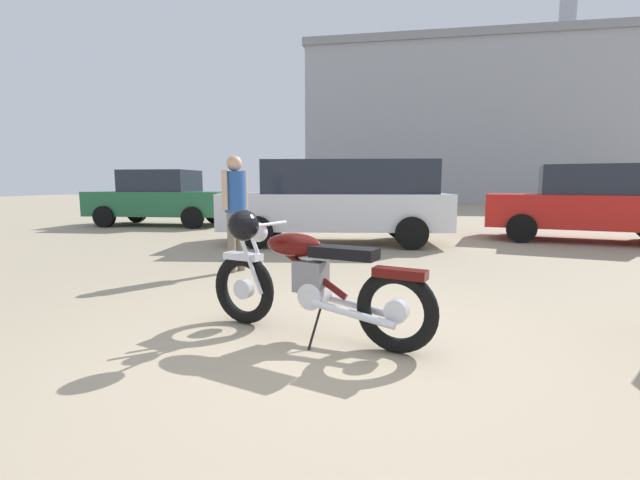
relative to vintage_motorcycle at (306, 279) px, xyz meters
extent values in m
plane|color=gray|center=(0.30, -0.37, -0.49)|extent=(80.00, 80.00, 0.00)
torus|color=black|center=(-0.63, 0.21, -0.17)|extent=(0.65, 0.28, 0.64)
cylinder|color=silver|center=(-0.63, 0.21, -0.17)|extent=(0.19, 0.13, 0.18)
torus|color=black|center=(0.75, -0.19, -0.17)|extent=(0.65, 0.28, 0.64)
cylinder|color=silver|center=(0.75, -0.19, -0.17)|extent=(0.19, 0.13, 0.18)
cube|color=silver|center=(-0.63, 0.21, 0.13)|extent=(0.38, 0.22, 0.06)
cube|color=#4C0C0A|center=(0.77, -0.19, 0.12)|extent=(0.42, 0.23, 0.07)
cylinder|color=silver|center=(-0.53, 0.10, 0.11)|extent=(0.28, 0.11, 0.58)
cylinder|color=silver|center=(-0.49, 0.24, 0.11)|extent=(0.28, 0.11, 0.58)
sphere|color=silver|center=(-0.47, 0.16, 0.35)|extent=(0.17, 0.17, 0.17)
cylinder|color=silver|center=(-0.39, 0.14, 0.42)|extent=(0.20, 0.60, 0.03)
sphere|color=black|center=(-0.47, -0.15, 0.44)|extent=(0.25, 0.25, 0.25)
cylinder|color=#4C0C0A|center=(0.00, 0.03, 0.09)|extent=(0.74, 0.26, 0.47)
ellipsoid|color=#4C0C0A|center=(-0.11, 0.06, 0.27)|extent=(0.56, 0.35, 0.20)
cube|color=black|center=(0.33, -0.07, 0.24)|extent=(0.57, 0.34, 0.09)
cube|color=slate|center=(0.04, 0.02, 0.02)|extent=(0.30, 0.24, 0.26)
cylinder|color=silver|center=(0.08, 0.00, -0.13)|extent=(0.27, 0.25, 0.22)
cylinder|color=silver|center=(0.42, -0.20, -0.21)|extent=(0.69, 0.25, 0.14)
cylinder|color=silver|center=(0.47, 0.00, -0.21)|extent=(0.69, 0.25, 0.14)
cylinder|color=black|center=(0.13, -0.19, -0.33)|extent=(0.08, 0.23, 0.33)
cylinder|color=#706656|center=(-1.71, 2.31, -0.06)|extent=(0.12, 0.12, 0.86)
cylinder|color=#706656|center=(-1.64, 2.47, -0.06)|extent=(0.12, 0.12, 0.86)
cylinder|color=#234C93|center=(-1.67, 2.39, 0.66)|extent=(0.30, 0.30, 0.58)
cylinder|color=tan|center=(-1.75, 2.21, 0.69)|extent=(0.08, 0.08, 0.55)
cylinder|color=tan|center=(-1.60, 2.56, 0.69)|extent=(0.08, 0.08, 0.55)
sphere|color=tan|center=(-1.67, 2.39, 1.06)|extent=(0.22, 0.22, 0.22)
cylinder|color=black|center=(3.38, 8.33, -0.18)|extent=(0.65, 0.31, 0.62)
cylinder|color=black|center=(3.05, 6.64, -0.18)|extent=(0.65, 0.31, 0.62)
cube|color=red|center=(4.54, 7.23, 0.18)|extent=(4.45, 2.48, 0.72)
cube|color=#232833|center=(4.54, 7.23, 0.86)|extent=(2.26, 1.91, 0.64)
cylinder|color=black|center=(-2.19, 4.56, -0.17)|extent=(0.67, 0.32, 0.64)
cylinder|color=black|center=(-2.50, 6.29, -0.17)|extent=(0.67, 0.32, 0.64)
cylinder|color=black|center=(0.76, 5.09, -0.17)|extent=(0.67, 0.32, 0.64)
cylinder|color=black|center=(0.45, 6.82, -0.17)|extent=(0.67, 0.32, 0.64)
cube|color=silver|center=(-0.87, 5.69, 0.20)|extent=(4.94, 2.56, 0.74)
cube|color=#232833|center=(-0.57, 5.75, 0.91)|extent=(3.73, 2.19, 0.68)
cylinder|color=black|center=(-5.52, 9.43, -0.18)|extent=(0.64, 0.26, 0.62)
cylinder|color=black|center=(-5.36, 7.72, -0.18)|extent=(0.64, 0.26, 0.62)
cylinder|color=black|center=(-8.21, 9.18, -0.18)|extent=(0.64, 0.26, 0.62)
cylinder|color=black|center=(-8.05, 7.47, -0.18)|extent=(0.64, 0.26, 0.62)
cube|color=#23663D|center=(-6.78, 8.45, 0.18)|extent=(4.34, 2.10, 0.72)
cube|color=#232833|center=(-6.78, 8.45, 0.86)|extent=(2.13, 1.74, 0.64)
cube|color=#9EA0A8|center=(4.68, 30.92, 4.55)|extent=(23.67, 12.02, 10.08)
cube|color=gray|center=(4.68, 30.92, 9.84)|extent=(23.99, 12.33, 0.50)
camera|label=1|loc=(0.90, -3.37, 0.78)|focal=24.31mm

